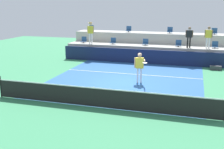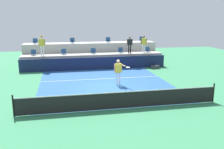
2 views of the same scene
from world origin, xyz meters
The scene contains 22 objects.
ground_plane centered at (0.00, 0.00, 0.00)m, with size 40.00×40.00×0.00m, color #388456.
court_inner_paint centered at (0.00, 1.00, 0.00)m, with size 9.00×10.00×0.01m, color #285693.
court_service_line centered at (0.00, 2.40, 0.01)m, with size 9.00×0.06×0.00m, color white.
tennis_net centered at (0.00, -4.00, 0.50)m, with size 10.48×0.08×1.07m.
sponsor_backboard centered at (0.00, 6.00, 0.55)m, with size 13.00×0.16×1.10m, color #141E42.
seating_tier_lower centered at (0.00, 7.30, 0.62)m, with size 13.00×1.80×1.25m, color #ADAAA3.
seating_tier_upper centered at (0.00, 9.10, 1.05)m, with size 13.00×1.80×2.10m, color #ADAAA3.
stadium_chair_lower_far_left centered at (-5.37, 7.23, 1.46)m, with size 0.44×0.40×0.52m.
stadium_chair_lower_left centered at (-2.71, 7.23, 1.46)m, with size 0.44×0.40×0.52m.
stadium_chair_lower_center centered at (0.01, 7.23, 1.46)m, with size 0.44×0.40×0.52m.
stadium_chair_lower_right centered at (2.62, 7.23, 1.46)m, with size 0.44×0.40×0.52m.
stadium_chair_lower_far_right centered at (5.33, 7.23, 1.46)m, with size 0.44×0.40×0.52m.
stadium_chair_upper_far_left centered at (-5.33, 9.03, 2.31)m, with size 0.44×0.40×0.52m.
stadium_chair_upper_left centered at (-1.82, 9.03, 2.31)m, with size 0.44×0.40×0.52m.
stadium_chair_upper_right centered at (1.76, 9.03, 2.31)m, with size 0.44×0.40×0.52m.
stadium_chair_upper_far_right centered at (5.30, 9.03, 2.31)m, with size 0.44×0.40×0.52m.
tennis_player centered at (0.88, 0.49, 1.10)m, with size 0.93×1.18×1.78m.
spectator_with_hat centered at (-4.56, 6.85, 2.37)m, with size 0.61×0.43×1.81m.
spectator_in_grey centered at (3.41, 6.85, 2.19)m, with size 0.56×0.21×1.58m.
spectator_in_white centered at (4.79, 6.85, 2.24)m, with size 0.58×0.25×1.65m.
tennis_ball centered at (-0.64, -3.10, 0.63)m, with size 0.07×0.07×0.07m.
equipment_bag centered at (5.37, 5.23, 0.15)m, with size 0.76×0.28×0.30m, color #333338.
Camera 1 is at (3.85, -15.05, 4.50)m, focal length 44.65 mm.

